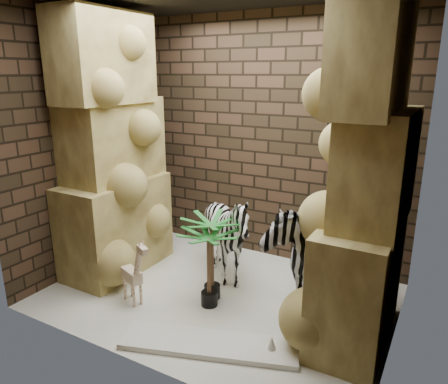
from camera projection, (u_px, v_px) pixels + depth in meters
The scene contains 13 objects.
floor at pixel (218, 296), 4.47m from camera, with size 3.50×3.50×0.00m, color #E9EACC.
wall_back at pixel (268, 141), 5.10m from camera, with size 3.50×3.50×0.00m, color black.
wall_front at pixel (130, 188), 3.01m from camera, with size 3.50×3.50×0.00m, color black.
wall_left at pixel (88, 144), 4.88m from camera, with size 3.00×3.00×0.00m, color black.
wall_right at pixel (412, 180), 3.23m from camera, with size 3.00×3.00×0.00m, color black.
rock_pillar_left at pixel (110, 146), 4.72m from camera, with size 0.68×1.30×3.00m, color #CFC36E, non-canonical shape.
rock_pillar_right at pixel (368, 175), 3.39m from camera, with size 0.58×1.25×3.00m, color #CFC36E, non-canonical shape.
zebra_right at pixel (300, 238), 4.15m from camera, with size 0.65×1.21×1.43m, color white.
zebra_left at pixel (227, 240), 4.67m from camera, with size 0.88×1.09×0.99m, color white.
giraffe_toy at pixel (131, 268), 4.25m from camera, with size 0.40×0.13×0.78m, color beige, non-canonical shape.
palm_front at pixel (212, 258), 4.31m from camera, with size 0.36×0.36×0.91m, color #1E7129, non-canonical shape.
palm_back at pixel (209, 268), 4.18m from camera, with size 0.36×0.36×0.83m, color #1E7129, non-canonical shape.
surfboard at pixel (209, 344), 3.64m from camera, with size 1.55×0.38×0.05m, color silver.
Camera 1 is at (2.02, -3.44, 2.31)m, focal length 33.47 mm.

